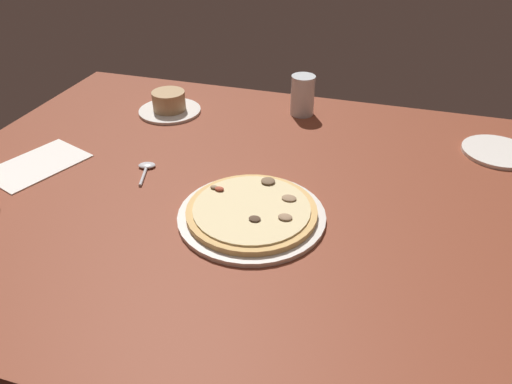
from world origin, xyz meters
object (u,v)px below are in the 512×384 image
pizza_main (252,213)px  paper_menu (37,165)px  side_plate (498,152)px  water_glass (302,98)px  spoon (146,168)px  ramekin_on_saucer (169,104)px

pizza_main → paper_menu: (-54.60, 5.05, -1.06)cm
side_plate → paper_menu: bearing=-160.1°
water_glass → paper_menu: size_ratio=0.52×
spoon → ramekin_on_saucer: bearing=105.5°
water_glass → side_plate: (51.14, -8.68, -4.42)cm
pizza_main → water_glass: 51.60cm
side_plate → water_glass: bearing=170.4°
ramekin_on_saucer → paper_menu: 40.36cm
pizza_main → paper_menu: size_ratio=1.39×
pizza_main → ramekin_on_saucer: bearing=132.1°
paper_menu → water_glass: bearing=61.1°
pizza_main → ramekin_on_saucer: 56.08cm
pizza_main → side_plate: (49.85, 42.78, -0.76)cm
water_glass → ramekin_on_saucer: bearing=-164.8°
side_plate → spoon: 85.18cm
pizza_main → water_glass: size_ratio=2.65×
pizza_main → paper_menu: pizza_main is taller
pizza_main → side_plate: size_ratio=1.75×
ramekin_on_saucer → spoon: 32.13cm
ramekin_on_saucer → paper_menu: bearing=-114.9°
pizza_main → side_plate: 65.69cm
water_glass → spoon: 49.54cm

